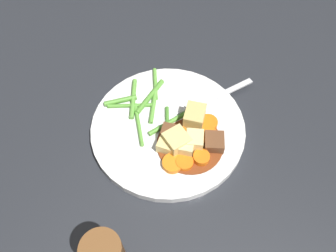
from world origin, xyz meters
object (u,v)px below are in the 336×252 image
carrot_slice_5 (172,163)px  potato_chunk_3 (177,141)px  potato_chunk_2 (167,145)px  carrot_slice_0 (178,136)px  potato_chunk_0 (195,117)px  potato_chunk_4 (194,141)px  carrot_slice_2 (207,136)px  carrot_slice_4 (185,162)px  meat_chunk_1 (169,132)px  potato_chunk_1 (185,147)px  meat_chunk_0 (214,142)px  carrot_slice_1 (201,158)px  dinner_plate (168,128)px  fork (207,101)px  carrot_slice_3 (208,123)px

carrot_slice_5 → potato_chunk_3: bearing=110.0°
potato_chunk_2 → carrot_slice_0: bearing=77.8°
carrot_slice_0 → potato_chunk_3: bearing=-70.6°
carrot_slice_0 → carrot_slice_5: carrot_slice_0 is taller
potato_chunk_0 → potato_chunk_4: size_ratio=1.29×
potato_chunk_2 → potato_chunk_3: (0.01, 0.01, 0.00)m
carrot_slice_2 → carrot_slice_4: bearing=-96.5°
potato_chunk_0 → potato_chunk_3: bearing=-92.7°
meat_chunk_1 → potato_chunk_1: bearing=-15.6°
meat_chunk_0 → carrot_slice_1: bearing=-98.2°
dinner_plate → meat_chunk_0: bearing=4.4°
dinner_plate → fork: fork is taller
carrot_slice_3 → potato_chunk_4: (-0.00, -0.05, 0.01)m
potato_chunk_0 → potato_chunk_4: potato_chunk_0 is taller
dinner_plate → potato_chunk_2: 0.04m
carrot_slice_2 → potato_chunk_2: (-0.04, -0.05, 0.00)m
meat_chunk_0 → meat_chunk_1: 0.07m
dinner_plate → carrot_slice_0: 0.03m
carrot_slice_0 → meat_chunk_1: 0.02m
carrot_slice_0 → carrot_slice_3: same height
potato_chunk_4 → dinner_plate: bearing=169.2°
potato_chunk_1 → meat_chunk_1: (-0.04, 0.01, -0.00)m
carrot_slice_5 → meat_chunk_0: (0.04, 0.06, 0.01)m
potato_chunk_1 → potato_chunk_4: 0.02m
dinner_plate → carrot_slice_2: bearing=11.5°
carrot_slice_0 → fork: (0.01, 0.09, -0.00)m
potato_chunk_2 → carrot_slice_4: bearing=-16.5°
carrot_slice_2 → carrot_slice_3: 0.02m
potato_chunk_1 → meat_chunk_1: potato_chunk_1 is taller
carrot_slice_4 → carrot_slice_5: (-0.01, -0.01, -0.00)m
carrot_slice_2 → meat_chunk_1: 0.06m
carrot_slice_4 → dinner_plate: bearing=141.1°
dinner_plate → fork: bearing=67.3°
potato_chunk_3 → carrot_slice_5: bearing=-70.0°
fork → potato_chunk_4: bearing=-76.0°
carrot_slice_1 → meat_chunk_0: (0.00, 0.03, 0.00)m
dinner_plate → carrot_slice_2: (0.06, 0.01, 0.01)m
carrot_slice_0 → carrot_slice_4: bearing=-48.5°
carrot_slice_5 → meat_chunk_1: bearing=127.7°
potato_chunk_0 → carrot_slice_4: bearing=-71.9°
carrot_slice_4 → meat_chunk_1: size_ratio=1.17×
carrot_slice_1 → potato_chunk_1: bearing=178.9°
carrot_slice_4 → potato_chunk_1: size_ratio=0.99×
potato_chunk_2 → potato_chunk_3: bearing=42.3°
carrot_slice_2 → potato_chunk_2: bearing=-132.0°
carrot_slice_1 → meat_chunk_1: 0.07m
carrot_slice_1 → potato_chunk_0: (-0.04, 0.05, 0.01)m
carrot_slice_5 → meat_chunk_0: size_ratio=0.99×
carrot_slice_5 → fork: carrot_slice_5 is taller
meat_chunk_0 → potato_chunk_3: bearing=-147.0°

